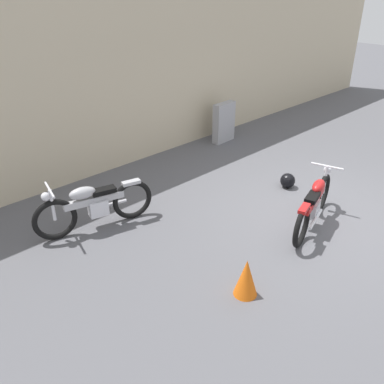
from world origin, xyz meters
TOP-DOWN VIEW (x-y plane):
  - ground_plane at (0.00, 0.00)m, footprint 40.00×40.00m
  - building_wall at (0.00, 4.33)m, footprint 18.00×0.30m
  - stone_marker at (1.41, 3.66)m, footprint 0.65×0.23m
  - helmet at (0.43, 1.04)m, footprint 0.29×0.29m
  - traffic_cone at (-2.59, -0.39)m, footprint 0.32×0.32m
  - motorcycle_silver at (-3.14, 2.39)m, footprint 1.98×0.72m
  - motorcycle_red at (-0.47, -0.07)m, footprint 1.90×0.76m

SIDE VIEW (x-z plane):
  - ground_plane at x=0.00m, z-range 0.00..0.00m
  - helmet at x=0.43m, z-range 0.00..0.29m
  - traffic_cone at x=-2.59m, z-range 0.00..0.55m
  - motorcycle_red at x=-0.47m, z-range -0.02..0.86m
  - motorcycle_silver at x=-3.14m, z-range -0.02..0.89m
  - stone_marker at x=1.41m, z-range 0.00..0.99m
  - building_wall at x=0.00m, z-range 0.00..3.58m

